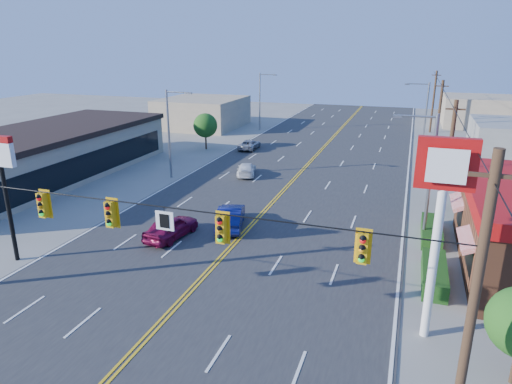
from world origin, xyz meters
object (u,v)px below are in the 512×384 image
(signal_span, at_px, (136,230))
(car_magenta, at_px, (171,228))
(kfc_pylon, at_px, (442,200))
(pizza_hut_sign, at_px, (2,173))
(car_blue, at_px, (231,217))
(car_silver, at_px, (250,145))
(car_white, at_px, (246,170))

(signal_span, height_order, car_magenta, signal_span)
(kfc_pylon, height_order, car_magenta, kfc_pylon)
(pizza_hut_sign, distance_m, car_blue, 13.65)
(car_magenta, distance_m, car_silver, 26.10)
(kfc_pylon, xyz_separation_m, car_white, (-15.59, 20.79, -5.47))
(car_blue, bearing_deg, pizza_hut_sign, 24.75)
(car_white, bearing_deg, car_blue, 89.40)
(pizza_hut_sign, bearing_deg, car_blue, 40.59)
(car_blue, relative_size, car_white, 1.15)
(signal_span, relative_size, car_silver, 6.01)
(kfc_pylon, relative_size, car_silver, 2.10)
(pizza_hut_sign, height_order, car_white, pizza_hut_sign)
(kfc_pylon, bearing_deg, car_white, 126.87)
(signal_span, relative_size, car_blue, 5.35)
(pizza_hut_sign, bearing_deg, kfc_pylon, 0.00)
(pizza_hut_sign, xyz_separation_m, car_magenta, (6.88, 5.57, -4.46))
(pizza_hut_sign, distance_m, car_white, 22.24)
(car_magenta, height_order, car_white, car_magenta)
(kfc_pylon, bearing_deg, pizza_hut_sign, 180.00)
(car_magenta, xyz_separation_m, car_silver, (-3.93, 25.81, -0.16))
(kfc_pylon, xyz_separation_m, car_silver, (-19.05, 31.37, -5.48))
(kfc_pylon, xyz_separation_m, car_blue, (-12.20, 8.40, -5.30))
(pizza_hut_sign, height_order, car_magenta, pizza_hut_sign)
(pizza_hut_sign, xyz_separation_m, car_white, (6.41, 20.79, -4.61))
(signal_span, distance_m, car_white, 25.56)
(signal_span, bearing_deg, car_magenta, 112.70)
(pizza_hut_sign, relative_size, car_magenta, 1.62)
(pizza_hut_sign, distance_m, car_magenta, 9.91)
(signal_span, distance_m, car_magenta, 11.18)
(signal_span, relative_size, car_magenta, 5.76)
(car_magenta, bearing_deg, car_silver, -73.72)
(kfc_pylon, bearing_deg, car_blue, 145.46)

